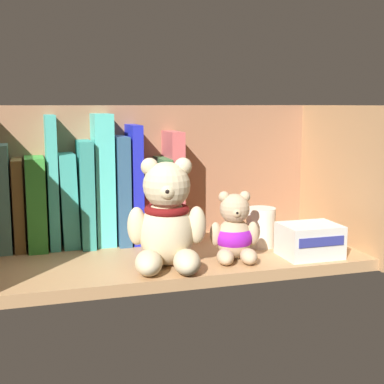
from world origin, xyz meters
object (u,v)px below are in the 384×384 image
Objects in this scene: teddy_bear_smaller at (234,233)px; book_11 at (171,184)px; book_4 at (68,199)px; teddy_bear_larger at (167,221)px; book_3 at (52,181)px; book_1 at (19,204)px; book_0 at (4,197)px; small_product_box at (310,240)px; book_5 at (84,192)px; book_2 at (36,202)px; book_6 at (102,179)px; pillar_candle at (262,228)px; book_7 at (119,189)px; book_9 at (146,201)px; book_8 at (133,183)px; book_10 at (158,198)px.

book_11 is at bearing 107.97° from teddy_bear_smaller.
book_4 is 24.59cm from teddy_bear_larger.
book_3 is 23.20cm from book_11.
book_1 is at bearing 180.00° from book_3.
book_0 is 1.95× the size of small_product_box.
book_5 is 17.17cm from book_11.
book_1 is 0.98× the size of book_2.
book_2 is 1.71× the size of small_product_box.
teddy_bear_smaller is (19.96, -19.24, -7.77)cm from book_6.
teddy_bear_larger is at bearing -160.49° from pillar_candle.
book_4 is at bearing 159.78° from pillar_candle.
book_0 is 21.51cm from book_7.
book_11 is (31.86, 0.00, 0.96)cm from book_0.
book_3 is 3.36× the size of pillar_candle.
teddy_bear_larger is 1.51× the size of teddy_bear_smaller.
book_6 reaches higher than teddy_bear_larger.
book_3 reaches higher than teddy_bear_larger.
book_1 is 24.17cm from book_9.
book_2 is at bearing 154.88° from small_product_box.
book_8 is 1.39× the size of book_10.
book_9 is (2.61, 0.00, -3.80)cm from book_8.
book_9 is 2.58cm from book_10.
book_0 is at bearing 164.56° from pillar_candle.
book_5 is at bearing 0.00° from book_3.
book_10 is at bearing 0.00° from book_6.
book_10 is (17.69, 0.00, -0.62)cm from book_4.
book_11 is (26.21, 0.00, 2.15)cm from book_2.
book_2 is at bearing 180.00° from book_8.
book_6 is at bearing 180.00° from book_10.
book_6 reaches higher than book_11.
book_10 is 1.63× the size of small_product_box.
book_3 is at bearing 0.00° from book_0.
pillar_candle is at bearing -18.80° from book_3.
book_5 is 2.71× the size of pillar_candle.
teddy_bear_smaller is (23.40, -19.24, -5.30)cm from book_5.
book_0 is at bearing 180.00° from book_11.
teddy_bear_larger is (1.79, -19.93, -3.70)cm from book_8.
book_7 reaches higher than book_2.
small_product_box is at bearing -32.80° from book_6.
book_11 is 21.02cm from teddy_bear_larger.
book_3 is at bearing 180.00° from book_9.
book_10 reaches higher than book_9.
book_5 reaches higher than book_4.
book_5 is 14.65cm from book_10.
book_9 is 0.71× the size of book_11.
book_1 is 0.74× the size of book_8.
book_1 is at bearing 180.00° from book_6.
book_1 is at bearing 163.70° from pillar_candle.
book_1 is at bearing 0.00° from book_0.
book_5 reaches higher than teddy_bear_smaller.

